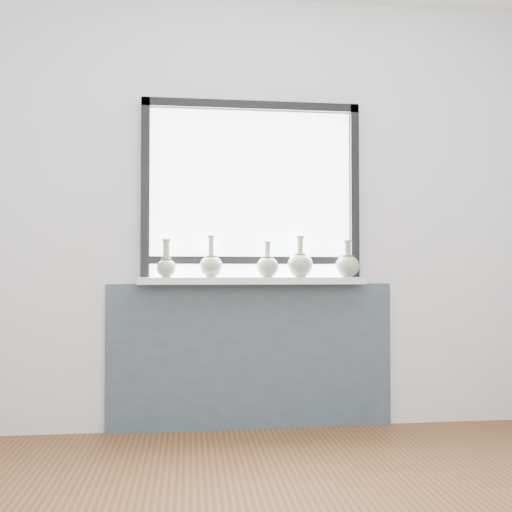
{
  "coord_description": "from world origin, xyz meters",
  "views": [
    {
      "loc": [
        -0.37,
        -1.6,
        0.93
      ],
      "look_at": [
        0.0,
        1.55,
        1.02
      ],
      "focal_mm": 40.0,
      "sensor_mm": 36.0,
      "label": 1
    }
  ],
  "objects": [
    {
      "name": "windowsill",
      "position": [
        0.0,
        1.71,
        0.88
      ],
      "size": [
        1.32,
        0.18,
        0.04
      ],
      "primitive_type": "cube",
      "color": "silver",
      "rests_on": "apron_panel"
    },
    {
      "name": "vase_b",
      "position": [
        -0.24,
        1.71,
        0.97
      ],
      "size": [
        0.14,
        0.14,
        0.24
      ],
      "rotation": [
        0.0,
        0.0,
        -0.0
      ],
      "color": "gray",
      "rests_on": "windowsill"
    },
    {
      "name": "back_wall",
      "position": [
        0.0,
        1.81,
        1.3
      ],
      "size": [
        3.6,
        0.02,
        2.6
      ],
      "primitive_type": "cube",
      "color": "silver",
      "rests_on": "ground"
    },
    {
      "name": "apron_panel",
      "position": [
        0.0,
        1.78,
        0.43
      ],
      "size": [
        1.7,
        0.03,
        0.86
      ],
      "primitive_type": "cube",
      "color": "#3E4E56",
      "rests_on": "ground"
    },
    {
      "name": "vase_e",
      "position": [
        0.56,
        1.68,
        0.97
      ],
      "size": [
        0.14,
        0.14,
        0.22
      ],
      "rotation": [
        0.0,
        0.0,
        -0.16
      ],
      "color": "gray",
      "rests_on": "windowsill"
    },
    {
      "name": "vase_c",
      "position": [
        0.08,
        1.69,
        0.97
      ],
      "size": [
        0.13,
        0.13,
        0.21
      ],
      "rotation": [
        0.0,
        0.0,
        -0.39
      ],
      "color": "gray",
      "rests_on": "windowsill"
    },
    {
      "name": "vase_d",
      "position": [
        0.28,
        1.7,
        0.98
      ],
      "size": [
        0.15,
        0.15,
        0.24
      ],
      "rotation": [
        0.0,
        0.0,
        0.26
      ],
      "color": "gray",
      "rests_on": "windowsill"
    },
    {
      "name": "window",
      "position": [
        0.0,
        1.77,
        1.44
      ],
      "size": [
        1.3,
        0.06,
        1.05
      ],
      "color": "black",
      "rests_on": "windowsill"
    },
    {
      "name": "vase_a",
      "position": [
        -0.5,
        1.68,
        0.97
      ],
      "size": [
        0.11,
        0.11,
        0.22
      ],
      "rotation": [
        0.0,
        0.0,
        0.16
      ],
      "color": "gray",
      "rests_on": "windowsill"
    }
  ]
}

